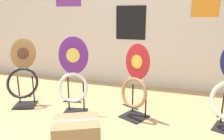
% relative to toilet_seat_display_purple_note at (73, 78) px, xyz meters
% --- Properties ---
extents(wall_back, '(8.00, 0.07, 2.60)m').
position_rel_toilet_seat_display_purple_note_xyz_m(wall_back, '(0.34, 1.35, 0.84)').
color(wall_back, silver).
rests_on(wall_back, ground_plane).
extents(toilet_seat_display_purple_note, '(0.39, 0.33, 0.95)m').
position_rel_toilet_seat_display_purple_note_xyz_m(toilet_seat_display_purple_note, '(0.00, 0.00, 0.00)').
color(toilet_seat_display_purple_note, black).
rests_on(toilet_seat_display_purple_note, ground_plane).
extents(toilet_seat_display_woodgrain, '(0.46, 0.44, 0.89)m').
position_rel_toilet_seat_display_purple_note_xyz_m(toilet_seat_display_woodgrain, '(-0.75, 0.02, -0.05)').
color(toilet_seat_display_woodgrain, black).
rests_on(toilet_seat_display_woodgrain, ground_plane).
extents(toilet_seat_display_crimson_swirl, '(0.39, 0.37, 0.88)m').
position_rel_toilet_seat_display_purple_note_xyz_m(toilet_seat_display_crimson_swirl, '(0.73, 0.12, -0.06)').
color(toilet_seat_display_crimson_swirl, black).
rests_on(toilet_seat_display_crimson_swirl, ground_plane).
extents(storage_box, '(0.50, 0.46, 0.31)m').
position_rel_toilet_seat_display_purple_note_xyz_m(storage_box, '(0.39, -0.70, -0.30)').
color(storage_box, '#93754C').
rests_on(storage_box, ground_plane).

